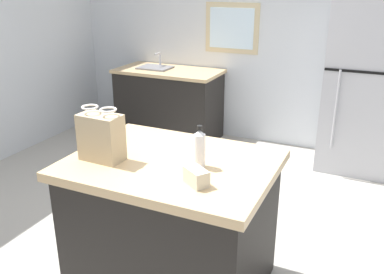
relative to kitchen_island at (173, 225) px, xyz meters
The scene contains 8 objects.
ground 0.59m from the kitchen_island, 88.36° to the left, with size 6.78×6.78×0.00m, color #ADA89E.
back_wall 3.07m from the kitchen_island, 89.99° to the left, with size 5.65×0.13×2.60m.
kitchen_island is the anchor object (origin of this frame).
refrigerator 2.75m from the kitchen_island, 70.31° to the left, with size 0.72×0.68×1.81m.
sink_counter 2.90m from the kitchen_island, 118.23° to the left, with size 1.32×0.68×1.08m.
shopping_bag 0.74m from the kitchen_island, 157.19° to the right, with size 0.27×0.16×0.33m.
small_box 0.61m from the kitchen_island, 40.32° to the right, with size 0.15×0.08×0.09m, color beige.
bottle 0.61m from the kitchen_island, ahead, with size 0.07×0.07×0.26m.
Camera 1 is at (1.09, -2.45, 1.97)m, focal length 39.45 mm.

